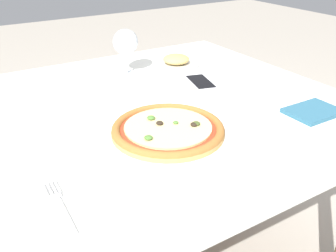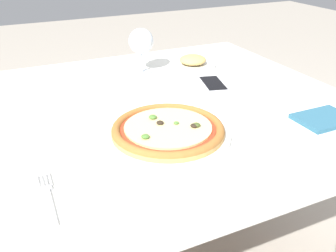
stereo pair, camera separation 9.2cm
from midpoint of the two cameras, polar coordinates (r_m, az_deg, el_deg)
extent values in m
cube|color=brown|center=(1.12, 1.28, 2.00)|extent=(1.06, 0.96, 0.04)
cube|color=silver|center=(1.11, 1.29, 2.98)|extent=(1.16, 1.06, 0.01)
cylinder|color=brown|center=(1.57, -21.78, -7.14)|extent=(0.06, 0.06, 0.68)
cylinder|color=brown|center=(1.82, 8.57, -0.43)|extent=(0.06, 0.06, 0.68)
cylinder|color=white|center=(0.94, 2.83, -1.43)|extent=(0.31, 0.31, 0.01)
cylinder|color=tan|center=(0.93, 2.84, -0.84)|extent=(0.28, 0.28, 0.01)
torus|color=#A3662D|center=(0.93, 2.85, -0.51)|extent=(0.28, 0.28, 0.02)
cylinder|color=#BC381E|center=(0.93, 2.85, -0.43)|extent=(0.24, 0.24, 0.00)
cylinder|color=beige|center=(0.92, 2.86, -0.21)|extent=(0.22, 0.22, 0.00)
ellipsoid|color=#4C7A33|center=(0.96, 0.42, 1.33)|extent=(0.02, 0.02, 0.01)
ellipsoid|color=#2D2319|center=(0.93, 1.62, 0.46)|extent=(0.02, 0.02, 0.01)
ellipsoid|color=#425123|center=(0.93, 7.32, 0.12)|extent=(0.02, 0.02, 0.01)
ellipsoid|color=#4C7A33|center=(0.93, 4.11, 0.41)|extent=(0.01, 0.01, 0.01)
ellipsoid|color=#2D2319|center=(0.92, 6.86, -0.01)|extent=(0.02, 0.02, 0.01)
ellipsoid|color=#4C7A33|center=(0.87, -0.42, -1.68)|extent=(0.02, 0.02, 0.01)
cube|color=silver|center=(0.73, -14.05, -12.06)|extent=(0.02, 0.11, 0.00)
cube|color=silver|center=(0.78, -14.92, -9.34)|extent=(0.02, 0.01, 0.00)
cube|color=silver|center=(0.80, -16.14, -8.33)|extent=(0.01, 0.05, 0.00)
cube|color=silver|center=(0.80, -15.57, -8.22)|extent=(0.01, 0.05, 0.00)
cube|color=silver|center=(0.80, -15.00, -8.11)|extent=(0.01, 0.05, 0.00)
cube|color=silver|center=(0.80, -14.44, -8.00)|extent=(0.01, 0.05, 0.00)
cylinder|color=silver|center=(1.38, -2.04, 8.13)|extent=(0.07, 0.07, 0.00)
cylinder|color=silver|center=(1.37, -2.07, 9.72)|extent=(0.01, 0.01, 0.08)
sphere|color=silver|center=(1.35, -2.12, 12.80)|extent=(0.09, 0.09, 0.09)
cube|color=white|center=(1.27, 8.95, 6.24)|extent=(0.10, 0.16, 0.01)
cube|color=black|center=(1.27, 8.97, 6.48)|extent=(0.09, 0.14, 0.00)
cylinder|color=white|center=(1.45, 5.62, 9.14)|extent=(0.17, 0.17, 0.01)
ellipsoid|color=tan|center=(1.45, 5.66, 9.99)|extent=(0.10, 0.10, 0.03)
cube|color=#2D607A|center=(1.12, 24.88, 0.96)|extent=(0.15, 0.11, 0.01)
camera|label=1|loc=(0.05, -87.14, 1.48)|focal=40.00mm
camera|label=2|loc=(0.05, 92.86, -1.48)|focal=40.00mm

